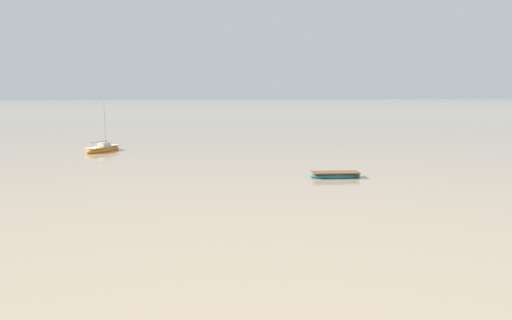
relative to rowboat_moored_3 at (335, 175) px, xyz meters
name	(u,v)px	position (x,y,z in m)	size (l,w,h in m)	color
rowboat_moored_3	(335,175)	(0.00, 0.00, 0.00)	(4.40, 1.78, 0.68)	#197084
sailboat_moored_2	(103,149)	(-22.41, 21.08, 0.09)	(4.30, 5.74, 6.29)	orange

